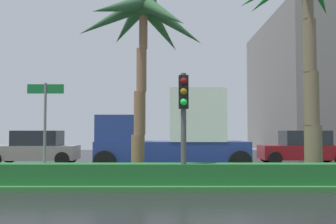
{
  "coord_description": "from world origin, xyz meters",
  "views": [
    {
      "loc": [
        4.2,
        -4.64,
        1.7
      ],
      "look_at": [
        4.26,
        11.85,
        2.52
      ],
      "focal_mm": 40.89,
      "sensor_mm": 36.0,
      "label": 1
    }
  ],
  "objects_px": {
    "palm_tree_centre": "(141,28)",
    "palm_tree_centre_right": "(307,3)",
    "traffic_signal_median_right": "(182,108)",
    "car_in_traffic_second": "(34,148)",
    "box_truck_lead": "(172,135)",
    "car_in_traffic_third": "(301,148)",
    "street_name_sign": "(43,118)"
  },
  "relations": [
    {
      "from": "palm_tree_centre",
      "to": "palm_tree_centre_right",
      "type": "height_order",
      "value": "palm_tree_centre_right"
    },
    {
      "from": "box_truck_lead",
      "to": "street_name_sign",
      "type": "bearing_deg",
      "value": 51.77
    },
    {
      "from": "palm_tree_centre",
      "to": "palm_tree_centre_right",
      "type": "bearing_deg",
      "value": -1.38
    },
    {
      "from": "palm_tree_centre",
      "to": "box_truck_lead",
      "type": "xyz_separation_m",
      "value": [
        1.1,
        3.97,
        -3.56
      ]
    },
    {
      "from": "street_name_sign",
      "to": "box_truck_lead",
      "type": "distance_m",
      "value": 6.4
    },
    {
      "from": "palm_tree_centre",
      "to": "box_truck_lead",
      "type": "distance_m",
      "value": 5.44
    },
    {
      "from": "car_in_traffic_second",
      "to": "box_truck_lead",
      "type": "distance_m",
      "value": 7.72
    },
    {
      "from": "palm_tree_centre",
      "to": "car_in_traffic_third",
      "type": "relative_size",
      "value": 1.45
    },
    {
      "from": "palm_tree_centre",
      "to": "street_name_sign",
      "type": "bearing_deg",
      "value": -159.88
    },
    {
      "from": "car_in_traffic_second",
      "to": "palm_tree_centre_right",
      "type": "bearing_deg",
      "value": 147.68
    },
    {
      "from": "traffic_signal_median_right",
      "to": "street_name_sign",
      "type": "height_order",
      "value": "traffic_signal_median_right"
    },
    {
      "from": "palm_tree_centre",
      "to": "traffic_signal_median_right",
      "type": "bearing_deg",
      "value": -49.3
    },
    {
      "from": "traffic_signal_median_right",
      "to": "car_in_traffic_second",
      "type": "relative_size",
      "value": 0.75
    },
    {
      "from": "traffic_signal_median_right",
      "to": "street_name_sign",
      "type": "xyz_separation_m",
      "value": [
        -4.14,
        0.46,
        -0.29
      ]
    },
    {
      "from": "palm_tree_centre",
      "to": "box_truck_lead",
      "type": "height_order",
      "value": "palm_tree_centre"
    },
    {
      "from": "palm_tree_centre",
      "to": "street_name_sign",
      "type": "xyz_separation_m",
      "value": [
        -2.85,
        -1.04,
        -3.03
      ]
    },
    {
      "from": "street_name_sign",
      "to": "box_truck_lead",
      "type": "bearing_deg",
      "value": 51.77
    },
    {
      "from": "traffic_signal_median_right",
      "to": "street_name_sign",
      "type": "relative_size",
      "value": 1.08
    },
    {
      "from": "traffic_signal_median_right",
      "to": "car_in_traffic_second",
      "type": "distance_m",
      "value": 11.33
    },
    {
      "from": "box_truck_lead",
      "to": "car_in_traffic_third",
      "type": "bearing_deg",
      "value": -153.25
    },
    {
      "from": "street_name_sign",
      "to": "car_in_traffic_second",
      "type": "bearing_deg",
      "value": 110.72
    },
    {
      "from": "traffic_signal_median_right",
      "to": "box_truck_lead",
      "type": "bearing_deg",
      "value": 92.04
    },
    {
      "from": "car_in_traffic_third",
      "to": "traffic_signal_median_right",
      "type": "bearing_deg",
      "value": 53.57
    },
    {
      "from": "car_in_traffic_third",
      "to": "street_name_sign",
      "type": "bearing_deg",
      "value": 38.19
    },
    {
      "from": "palm_tree_centre",
      "to": "car_in_traffic_third",
      "type": "distance_m",
      "value": 11.58
    },
    {
      "from": "palm_tree_centre_right",
      "to": "traffic_signal_median_right",
      "type": "bearing_deg",
      "value": -161.83
    },
    {
      "from": "palm_tree_centre",
      "to": "palm_tree_centre_right",
      "type": "distance_m",
      "value": 5.54
    },
    {
      "from": "palm_tree_centre",
      "to": "traffic_signal_median_right",
      "type": "relative_size",
      "value": 1.94
    },
    {
      "from": "car_in_traffic_second",
      "to": "car_in_traffic_third",
      "type": "xyz_separation_m",
      "value": [
        13.77,
        0.28,
        0.0
      ]
    },
    {
      "from": "palm_tree_centre",
      "to": "palm_tree_centre_right",
      "type": "relative_size",
      "value": 0.83
    },
    {
      "from": "street_name_sign",
      "to": "traffic_signal_median_right",
      "type": "bearing_deg",
      "value": -6.35
    },
    {
      "from": "car_in_traffic_second",
      "to": "palm_tree_centre",
      "type": "bearing_deg",
      "value": 129.9
    }
  ]
}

